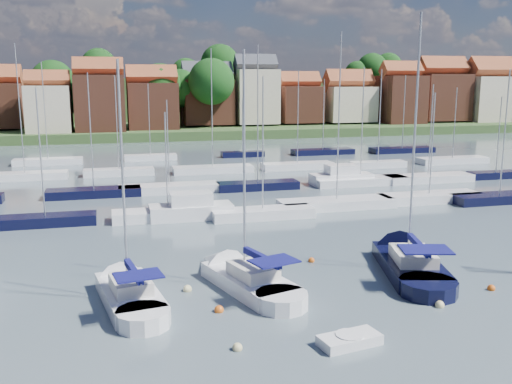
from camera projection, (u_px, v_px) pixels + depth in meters
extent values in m
plane|color=#465560|center=(212.00, 178.00, 68.92)|extent=(260.00, 260.00, 0.00)
cube|color=white|center=(130.00, 299.00, 30.09)|extent=(3.65, 6.71, 1.20)
cone|color=white|center=(116.00, 276.00, 33.67)|extent=(3.12, 3.48, 2.65)
cylinder|color=white|center=(143.00, 322.00, 27.23)|extent=(3.05, 3.05, 1.20)
cube|color=silver|center=(131.00, 284.00, 29.51)|extent=(2.26, 2.92, 0.70)
cylinder|color=#B2B2B7|center=(123.00, 176.00, 29.23)|extent=(0.14, 0.14, 11.79)
cylinder|color=#B2B2B7|center=(134.00, 274.00, 28.55)|extent=(0.67, 3.51, 0.10)
cube|color=#111257|center=(134.00, 271.00, 28.52)|extent=(0.84, 3.36, 0.35)
cube|color=#111257|center=(138.00, 275.00, 27.46)|extent=(2.48, 1.94, 0.08)
cube|color=white|center=(249.00, 284.00, 32.23)|extent=(4.59, 7.19, 1.20)
cone|color=white|center=(215.00, 264.00, 35.73)|extent=(3.60, 3.91, 2.78)
cylinder|color=white|center=(281.00, 304.00, 29.43)|extent=(3.47, 3.47, 1.20)
cube|color=silver|center=(253.00, 271.00, 31.66)|extent=(2.67, 3.23, 0.70)
cylinder|color=#B2B2B7|center=(244.00, 165.00, 31.31)|extent=(0.14, 0.14, 12.36)
cylinder|color=#B2B2B7|center=(262.00, 260.00, 30.71)|extent=(1.17, 3.58, 0.10)
cube|color=#111257|center=(262.00, 258.00, 30.68)|extent=(1.31, 3.46, 0.35)
cube|color=#111257|center=(274.00, 261.00, 29.64)|extent=(2.75, 2.28, 0.08)
cube|color=black|center=(410.00, 268.00, 35.02)|extent=(5.08, 8.27, 1.20)
cone|color=black|center=(392.00, 246.00, 39.74)|extent=(4.07, 4.45, 3.21)
cylinder|color=black|center=(428.00, 291.00, 31.24)|extent=(3.93, 3.93, 1.20)
cube|color=silver|center=(413.00, 256.00, 34.31)|extent=(3.00, 3.68, 0.70)
cylinder|color=#B2B2B7|center=(414.00, 139.00, 34.02)|extent=(0.14, 0.14, 14.60)
cylinder|color=#B2B2B7|center=(419.00, 247.00, 33.09)|extent=(1.20, 4.16, 0.10)
cube|color=#111257|center=(419.00, 245.00, 33.06)|extent=(1.33, 4.01, 0.35)
cube|color=#111257|center=(426.00, 249.00, 31.67)|extent=(3.13, 2.56, 0.08)
cube|color=white|center=(350.00, 341.00, 25.36)|extent=(2.97, 1.76, 0.55)
cylinder|color=white|center=(350.00, 338.00, 25.33)|extent=(1.29, 1.29, 0.35)
sphere|color=beige|center=(237.00, 350.00, 24.93)|extent=(0.45, 0.45, 0.45)
sphere|color=#D85914|center=(219.00, 312.00, 29.03)|extent=(0.49, 0.49, 0.49)
sphere|color=beige|center=(440.00, 307.00, 29.64)|extent=(0.48, 0.48, 0.48)
sphere|color=#D85914|center=(311.00, 262.00, 36.99)|extent=(0.41, 0.41, 0.41)
sphere|color=#D85914|center=(491.00, 290.00, 32.04)|extent=(0.44, 0.44, 0.44)
sphere|color=beige|center=(188.00, 291.00, 31.89)|extent=(0.49, 0.49, 0.49)
cube|color=black|center=(45.00, 221.00, 46.19)|extent=(8.01, 2.24, 1.00)
cylinder|color=#B2B2B7|center=(40.00, 153.00, 45.11)|extent=(0.12, 0.12, 10.16)
cube|color=white|center=(168.00, 215.00, 48.26)|extent=(9.22, 2.58, 1.00)
cylinder|color=#B2B2B7|center=(166.00, 162.00, 47.37)|extent=(0.12, 0.12, 8.18)
cube|color=white|center=(263.00, 214.00, 48.67)|extent=(8.78, 2.46, 1.00)
cylinder|color=#B2B2B7|center=(263.00, 144.00, 47.51)|extent=(0.12, 0.12, 11.06)
cube|color=white|center=(336.00, 204.00, 52.48)|extent=(10.79, 3.02, 1.00)
cylinder|color=#B2B2B7|center=(339.00, 118.00, 50.94)|extent=(0.12, 0.12, 14.87)
cube|color=white|center=(429.00, 198.00, 55.19)|extent=(10.13, 2.84, 1.00)
cylinder|color=#B2B2B7|center=(432.00, 144.00, 54.17)|extent=(0.12, 0.12, 9.59)
cube|color=black|center=(499.00, 199.00, 54.95)|extent=(9.52, 2.67, 1.00)
cylinder|color=#B2B2B7|center=(505.00, 133.00, 53.72)|extent=(0.12, 0.12, 11.77)
cube|color=white|center=(191.00, 213.00, 48.52)|extent=(7.00, 2.60, 1.40)
cube|color=white|center=(191.00, 200.00, 48.30)|extent=(3.50, 2.20, 1.30)
cube|color=black|center=(94.00, 193.00, 57.60)|extent=(9.30, 2.60, 1.00)
cylinder|color=#B2B2B7|center=(91.00, 132.00, 56.40)|extent=(0.12, 0.12, 11.48)
cube|color=white|center=(169.00, 189.00, 59.81)|extent=(10.40, 2.91, 1.00)
cylinder|color=#B2B2B7|center=(168.00, 143.00, 58.87)|extent=(0.12, 0.12, 8.77)
cube|color=black|center=(258.00, 186.00, 61.41)|extent=(8.80, 2.46, 1.00)
cylinder|color=#B2B2B7|center=(258.00, 115.00, 59.93)|extent=(0.12, 0.12, 14.33)
cube|color=white|center=(360.00, 182.00, 64.20)|extent=(10.73, 3.00, 1.00)
cylinder|color=#B2B2B7|center=(362.00, 123.00, 62.93)|extent=(0.12, 0.12, 12.14)
cube|color=white|center=(428.00, 179.00, 66.06)|extent=(10.48, 2.93, 1.00)
cylinder|color=#B2B2B7|center=(431.00, 130.00, 64.97)|extent=(0.12, 0.12, 10.28)
cube|color=black|center=(495.00, 175.00, 68.38)|extent=(6.84, 1.91, 1.00)
cylinder|color=#B2B2B7|center=(499.00, 135.00, 67.43)|extent=(0.12, 0.12, 8.82)
cube|color=white|center=(341.00, 180.00, 64.49)|extent=(7.00, 2.60, 1.40)
cube|color=white|center=(342.00, 170.00, 64.28)|extent=(3.50, 2.20, 1.30)
cube|color=white|center=(25.00, 177.00, 67.56)|extent=(9.71, 2.72, 1.00)
cylinder|color=#B2B2B7|center=(20.00, 109.00, 66.03)|extent=(0.12, 0.12, 14.88)
cube|color=white|center=(119.00, 173.00, 70.50)|extent=(8.49, 2.38, 1.00)
cylinder|color=#B2B2B7|center=(117.00, 123.00, 69.31)|extent=(0.12, 0.12, 11.31)
cube|color=white|center=(213.00, 170.00, 72.63)|extent=(10.16, 2.85, 1.00)
cylinder|color=#B2B2B7|center=(212.00, 108.00, 71.13)|extent=(0.12, 0.12, 14.59)
cube|color=white|center=(297.00, 166.00, 75.51)|extent=(9.53, 2.67, 1.00)
cylinder|color=#B2B2B7|center=(298.00, 117.00, 74.27)|extent=(0.12, 0.12, 11.91)
cube|color=white|center=(378.00, 165.00, 76.87)|extent=(7.62, 2.13, 1.00)
cylinder|color=#B2B2B7|center=(380.00, 116.00, 75.60)|extent=(0.12, 0.12, 12.13)
cube|color=white|center=(452.00, 161.00, 80.83)|extent=(10.17, 2.85, 1.00)
cylinder|color=#B2B2B7|center=(455.00, 123.00, 79.80)|extent=(0.12, 0.12, 9.73)
cube|color=white|center=(48.00, 162.00, 79.65)|extent=(9.24, 2.59, 1.00)
cylinder|color=#B2B2B7|center=(45.00, 111.00, 78.29)|extent=(0.12, 0.12, 13.17)
cube|color=white|center=(151.00, 158.00, 83.81)|extent=(7.57, 2.12, 1.00)
cylinder|color=#B2B2B7|center=(149.00, 119.00, 82.73)|extent=(0.12, 0.12, 10.24)
cube|color=black|center=(243.00, 155.00, 87.37)|extent=(6.58, 1.84, 1.00)
cylinder|color=#B2B2B7|center=(243.00, 125.00, 86.50)|extent=(0.12, 0.12, 8.01)
cube|color=black|center=(323.00, 152.00, 90.49)|extent=(9.92, 2.78, 1.00)
cylinder|color=#B2B2B7|center=(324.00, 114.00, 89.34)|extent=(0.12, 0.12, 10.92)
cube|color=black|center=(402.00, 150.00, 92.75)|extent=(10.55, 2.95, 1.00)
cylinder|color=#B2B2B7|center=(404.00, 112.00, 91.54)|extent=(0.12, 0.12, 11.51)
cube|color=#344D26|center=(158.00, 126.00, 142.05)|extent=(200.00, 70.00, 3.00)
cube|color=#344D26|center=(150.00, 103.00, 164.90)|extent=(200.00, 60.00, 14.00)
cube|color=beige|center=(49.00, 109.00, 108.78)|extent=(8.09, 8.80, 8.96)
cube|color=brown|center=(47.00, 80.00, 107.73)|extent=(8.25, 4.00, 4.00)
cube|color=brown|center=(100.00, 103.00, 111.76)|extent=(9.36, 10.17, 10.97)
cube|color=brown|center=(98.00, 69.00, 110.48)|extent=(9.54, 4.63, 4.63)
cube|color=brown|center=(153.00, 106.00, 116.05)|extent=(9.90, 8.56, 9.42)
cube|color=brown|center=(151.00, 77.00, 114.90)|extent=(10.10, 4.90, 4.90)
cube|color=brown|center=(207.00, 102.00, 123.63)|extent=(10.59, 8.93, 9.49)
cube|color=#383A42|center=(207.00, 73.00, 122.46)|extent=(10.80, 5.24, 5.24)
cube|color=beige|center=(256.00, 97.00, 125.20)|extent=(9.01, 8.61, 11.65)
cube|color=#383A42|center=(256.00, 64.00, 123.86)|extent=(9.19, 4.46, 4.46)
cube|color=brown|center=(299.00, 104.00, 129.24)|extent=(9.10, 9.34, 8.00)
cube|color=brown|center=(299.00, 81.00, 128.25)|extent=(9.28, 4.50, 4.50)
cube|color=beige|center=(348.00, 104.00, 131.73)|extent=(10.86, 9.59, 7.88)
cube|color=brown|center=(348.00, 81.00, 130.71)|extent=(11.07, 5.37, 5.37)
cube|color=brown|center=(400.00, 100.00, 131.88)|extent=(9.18, 9.96, 10.97)
cube|color=brown|center=(401.00, 71.00, 130.60)|extent=(9.36, 4.54, 4.54)
cube|color=brown|center=(441.00, 97.00, 135.79)|extent=(11.39, 9.67, 10.76)
cube|color=brown|center=(443.00, 68.00, 134.48)|extent=(11.62, 5.64, 5.64)
cube|color=beige|center=(492.00, 99.00, 137.25)|extent=(12.95, 8.52, 10.80)
cube|color=brown|center=(495.00, 70.00, 135.90)|extent=(13.21, 6.41, 6.41)
cylinder|color=#382619|center=(371.00, 92.00, 152.86)|extent=(0.50, 0.50, 4.47)
sphere|color=#184716|center=(372.00, 69.00, 151.69)|extent=(8.18, 8.18, 8.18)
cylinder|color=#382619|center=(182.00, 117.00, 122.18)|extent=(0.50, 0.50, 4.46)
sphere|color=#184716|center=(181.00, 88.00, 121.01)|extent=(8.15, 8.15, 8.15)
cylinder|color=#382619|center=(220.00, 92.00, 140.99)|extent=(0.50, 0.50, 5.15)
sphere|color=#184716|center=(220.00, 64.00, 139.64)|extent=(9.41, 9.41, 9.41)
cylinder|color=#382619|center=(100.00, 92.00, 136.48)|extent=(0.50, 0.50, 4.56)
sphere|color=#184716|center=(99.00, 66.00, 135.28)|extent=(8.34, 8.34, 8.34)
cylinder|color=#382619|center=(55.00, 115.00, 124.47)|extent=(0.50, 0.50, 5.15)
sphere|color=#184716|center=(52.00, 82.00, 123.12)|extent=(9.42, 9.42, 9.42)
cylinder|color=#382619|center=(221.00, 115.00, 133.09)|extent=(0.50, 0.50, 3.77)
sphere|color=#184716|center=(221.00, 93.00, 132.11)|extent=(6.89, 6.89, 6.89)
cylinder|color=#382619|center=(212.00, 116.00, 118.72)|extent=(0.50, 0.50, 5.21)
sphere|color=#184716|center=(211.00, 82.00, 117.36)|extent=(9.53, 9.53, 9.53)
cylinder|color=#382619|center=(414.00, 115.00, 141.96)|extent=(0.50, 0.50, 2.97)
sphere|color=#184716|center=(415.00, 98.00, 141.18)|extent=(5.44, 5.44, 5.44)
cylinder|color=#382619|center=(161.00, 117.00, 118.95)|extent=(0.50, 0.50, 4.84)
sphere|color=#184716|center=(160.00, 85.00, 117.68)|extent=(8.85, 8.85, 8.85)
cylinder|color=#382619|center=(357.00, 93.00, 152.13)|extent=(0.50, 0.50, 3.72)
sphere|color=#184716|center=(357.00, 74.00, 151.15)|extent=(6.80, 6.80, 6.80)
cylinder|color=#382619|center=(400.00, 115.00, 132.82)|extent=(0.50, 0.50, 4.05)
sphere|color=#184716|center=(401.00, 91.00, 131.76)|extent=(7.40, 7.40, 7.40)
cylinder|color=#382619|center=(187.00, 95.00, 138.71)|extent=(0.50, 0.50, 3.93)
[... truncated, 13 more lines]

